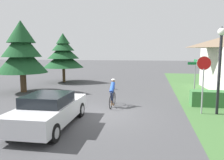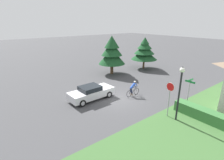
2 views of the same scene
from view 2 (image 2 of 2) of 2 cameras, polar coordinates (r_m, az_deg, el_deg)
The scene contains 8 objects.
ground_plane at distance 17.16m, azimuth 1.93°, elevation -6.14°, with size 140.00×140.00×0.00m, color #424244.
sedan_left_lane at distance 16.94m, azimuth -6.82°, elevation -4.10°, with size 1.96×4.47×1.37m.
cyclist at distance 17.69m, azimuth 6.84°, elevation -2.88°, with size 0.44×1.71×1.55m.
stop_sign at distance 14.10m, azimuth 18.31°, elevation -4.10°, with size 0.67×0.07×2.83m.
street_lamp at distance 13.51m, azimuth 21.40°, elevation -1.51°, with size 0.37×0.37×4.22m.
street_name_sign at distance 16.31m, azimuth 23.89°, elevation -2.35°, with size 0.90×0.90×2.58m.
conifer_tall_near at distance 24.46m, azimuth -0.06°, elevation 9.13°, with size 3.70×3.70×5.35m.
conifer_tall_far at distance 27.85m, azimuth 10.53°, elevation 9.32°, with size 3.98×3.98×4.88m.
Camera 2 is at (11.90, -10.03, 7.23)m, focal length 28.00 mm.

